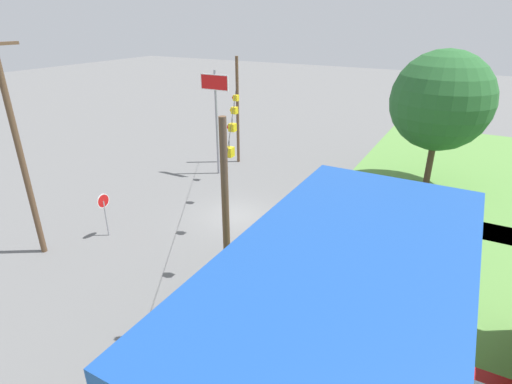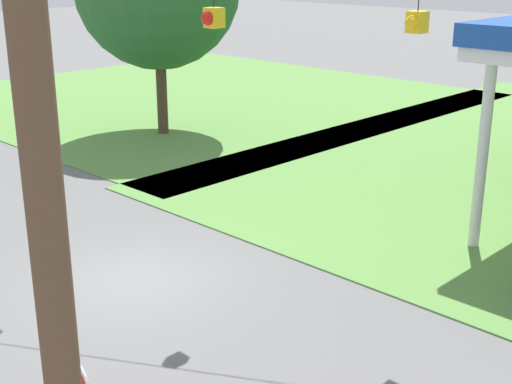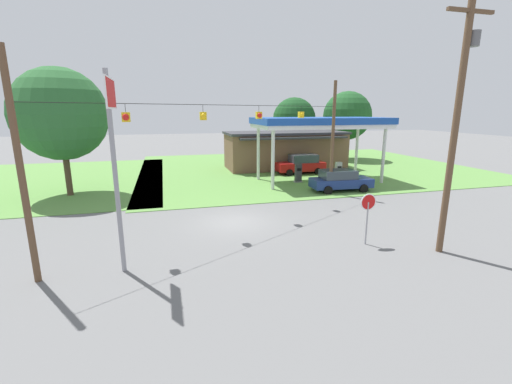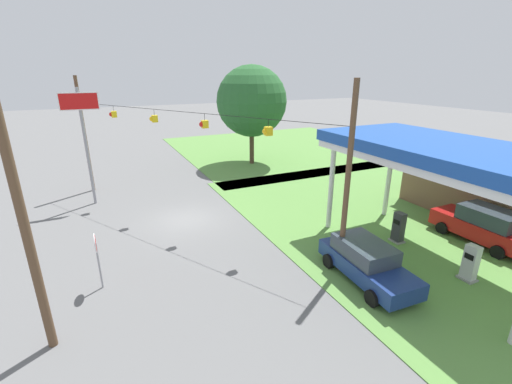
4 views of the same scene
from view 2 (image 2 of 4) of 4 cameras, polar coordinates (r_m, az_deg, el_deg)
The scene contains 4 objects.
ground_plane at distance 16.97m, azimuth -9.47°, elevation -6.98°, with size 160.00×160.00×0.00m, color slate.
grass_verge_opposite_corner at distance 38.53m, azimuth -4.69°, elevation 7.67°, with size 24.00×24.00×0.04m, color #5B8E42.
utility_pole_main at distance 4.98m, azimuth -16.78°, elevation 4.10°, with size 2.20×0.44×10.89m.
signal_span_gantry at distance 15.56m, azimuth -10.40°, elevation 8.49°, with size 17.44×10.24×8.42m.
Camera 2 is at (12.50, -8.91, 7.23)m, focal length 50.00 mm.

